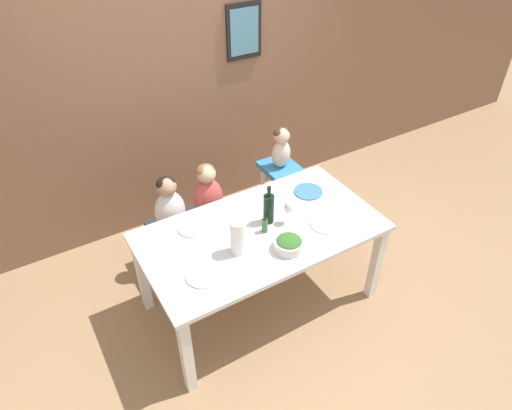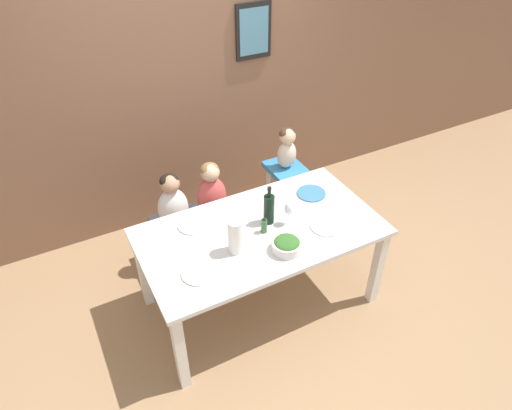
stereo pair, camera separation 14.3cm
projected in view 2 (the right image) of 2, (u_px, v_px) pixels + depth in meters
ground_plane at (260, 300)px, 3.78m from camera, size 14.00×14.00×0.00m
wall_back at (182, 82)px, 3.97m from camera, size 10.00×0.09×2.70m
dining_table at (261, 239)px, 3.37m from camera, size 1.75×0.95×0.77m
chair_far_left at (177, 231)px, 3.90m from camera, size 0.36×0.43×0.44m
chair_far_center at (214, 219)px, 4.02m from camera, size 0.36×0.43×0.44m
chair_right_highchair at (285, 181)px, 4.19m from camera, size 0.31×0.37×0.70m
person_child_left at (172, 202)px, 3.70m from camera, size 0.25×0.20×0.51m
person_child_center at (211, 190)px, 3.83m from camera, size 0.25×0.20×0.51m
person_baby_right at (287, 147)px, 3.96m from camera, size 0.18×0.15×0.38m
wine_bottle at (269, 208)px, 3.31m from camera, size 0.08×0.08×0.31m
paper_towel_roll at (236, 236)px, 3.06m from camera, size 0.11×0.11×0.26m
wine_glass_near at (289, 209)px, 3.29m from camera, size 0.07×0.07×0.19m
salad_bowl_large at (287, 245)px, 3.11m from camera, size 0.21×0.21×0.10m
dinner_plate_front_left at (199, 273)px, 2.97m from camera, size 0.23×0.23×0.01m
dinner_plate_back_left at (193, 225)px, 3.35m from camera, size 0.23×0.23×0.01m
dinner_plate_back_right at (311, 193)px, 3.66m from camera, size 0.23×0.23×0.01m
dinner_plate_front_right at (326, 226)px, 3.34m from camera, size 0.23×0.23×0.01m
condiment_bottle_hot_sauce at (264, 225)px, 3.26m from camera, size 0.04×0.04×0.13m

